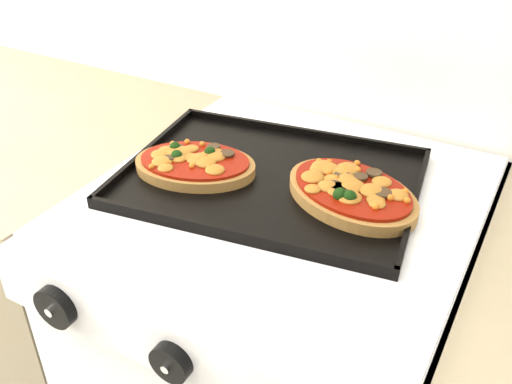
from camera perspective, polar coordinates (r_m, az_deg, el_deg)
The scene contains 7 objects.
stove at distance 1.22m, azimuth 2.36°, elevation -18.37°, with size 0.60×0.60×0.91m, color silver.
control_panel at distance 0.74m, azimuth -8.45°, elevation -15.10°, with size 0.60×0.02×0.09m, color silver.
knob_left at distance 0.83m, azimuth -19.41°, elevation -10.82°, with size 0.06×0.06×0.02m, color black.
knob_center at distance 0.73m, azimuth -8.50°, elevation -16.52°, with size 0.05×0.05×0.02m, color black.
baking_tray at distance 0.93m, azimuth 1.51°, elevation 1.55°, with size 0.47×0.35×0.02m, color black.
pizza_left at distance 0.95m, azimuth -6.13°, elevation 2.88°, with size 0.20×0.14×0.03m, color olive, non-canonical shape.
pizza_right at distance 0.88m, azimuth 9.56°, elevation 0.09°, with size 0.22×0.15×0.03m, color olive, non-canonical shape.
Camera 1 is at (0.34, 1.01, 1.40)m, focal length 40.00 mm.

